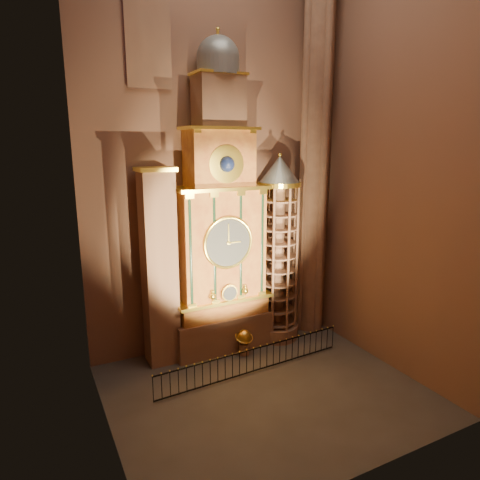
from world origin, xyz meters
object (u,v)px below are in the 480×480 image
astronomical_clock (220,232)px  stair_turret (278,251)px  portrait_tower (159,268)px  celestial_globe (244,340)px  iron_railing (253,360)px

astronomical_clock → stair_turret: (3.50, -0.26, -1.41)m
portrait_tower → celestial_globe: portrait_tower is taller
celestial_globe → astronomical_clock: bearing=118.5°
celestial_globe → iron_railing: bearing=-103.8°
portrait_tower → astronomical_clock: bearing=-0.3°
astronomical_clock → celestial_globe: astronomical_clock is taller
astronomical_clock → stair_turret: astronomical_clock is taller
stair_turret → iron_railing: bearing=-136.7°
celestial_globe → iron_railing: celestial_globe is taller
astronomical_clock → portrait_tower: bearing=179.7°
iron_railing → astronomical_clock: bearing=94.6°
astronomical_clock → celestial_globe: size_ratio=11.59×
iron_railing → celestial_globe: bearing=76.2°
celestial_globe → portrait_tower: bearing=161.5°
celestial_globe → iron_railing: size_ratio=0.14×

